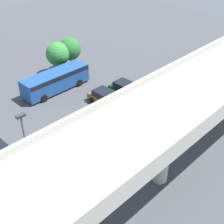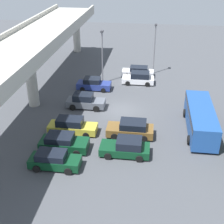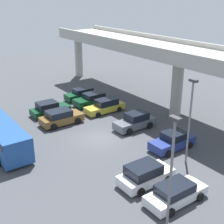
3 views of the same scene
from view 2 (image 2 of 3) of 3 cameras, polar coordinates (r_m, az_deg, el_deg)
ground_plane at (r=36.05m, az=1.70°, el=0.34°), size 95.18×95.18×0.00m
highway_overpass at (r=36.01m, az=-15.22°, el=11.02°), size 45.69×6.61×8.17m
parked_car_0 at (r=27.09m, az=-10.55°, el=-8.62°), size 1.97×4.34×1.49m
parked_car_1 at (r=29.16m, az=-8.93°, el=-5.54°), size 2.20×4.44×1.53m
parked_car_2 at (r=30.86m, az=3.47°, el=-3.10°), size 2.24×4.59×1.63m
parked_car_3 at (r=36.46m, az=-4.93°, el=1.97°), size 2.05×4.44×1.72m
parked_car_4 at (r=41.33m, az=-3.39°, el=5.11°), size 2.09×4.43×1.57m
parked_car_5 at (r=43.26m, az=4.91°, el=6.19°), size 2.19×4.34×1.64m
parked_car_6 at (r=45.97m, az=4.79°, el=7.38°), size 2.09×4.57×1.42m
parked_car_7 at (r=28.17m, az=2.59°, el=-6.48°), size 2.22×4.47×1.61m
parked_car_8 at (r=31.62m, az=-7.35°, el=-2.55°), size 1.99×4.89×1.61m
shuttle_bus at (r=32.65m, az=15.90°, el=-0.93°), size 8.93×2.79×2.49m
lamp_post_near_aisle at (r=46.15m, az=7.81°, el=12.05°), size 0.70×0.35×7.28m
lamp_post_mid_lot at (r=42.20m, az=-1.80°, el=10.76°), size 0.70×0.35×7.22m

